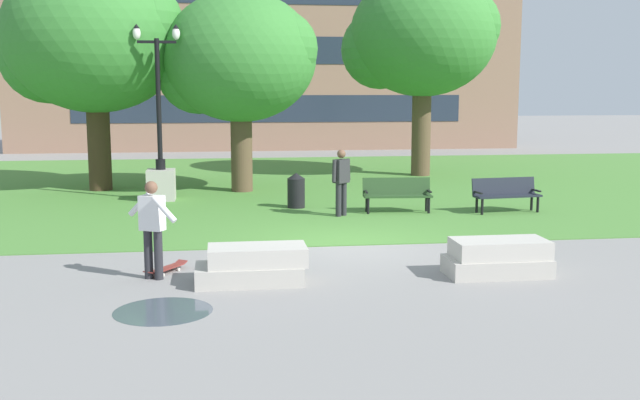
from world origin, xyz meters
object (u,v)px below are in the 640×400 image
(park_bench_near_left, at_px, (506,193))
(park_bench_near_right, at_px, (397,193))
(person_bystander_near_lawn, at_px, (341,179))
(concrete_block_left, at_px, (498,258))
(lamp_post_left, at_px, (161,165))
(concrete_block_center, at_px, (253,265))
(trash_bin, at_px, (296,190))
(person_skateboarder, at_px, (152,224))
(skateboard, at_px, (166,268))

(park_bench_near_left, distance_m, park_bench_near_right, 2.88)
(park_bench_near_left, height_order, person_bystander_near_lawn, person_bystander_near_lawn)
(concrete_block_left, relative_size, lamp_post_left, 0.36)
(concrete_block_center, xyz_separation_m, trash_bin, (1.54, 7.83, 0.20))
(person_skateboarder, xyz_separation_m, lamp_post_left, (-0.55, 9.24, 0.07))
(concrete_block_center, height_order, lamp_post_left, lamp_post_left)
(park_bench_near_right, bearing_deg, person_skateboarder, -132.95)
(concrete_block_left, bearing_deg, person_skateboarder, 174.84)
(park_bench_near_left, xyz_separation_m, person_bystander_near_lawn, (-4.42, -0.03, 0.44))
(lamp_post_left, bearing_deg, concrete_block_center, -77.07)
(concrete_block_left, height_order, person_skateboarder, person_skateboarder)
(park_bench_near_left, relative_size, trash_bin, 1.92)
(person_skateboarder, bearing_deg, concrete_block_center, -17.00)
(person_skateboarder, xyz_separation_m, trash_bin, (3.23, 7.31, -0.47))
(person_skateboarder, height_order, park_bench_near_left, person_skateboarder)
(concrete_block_left, relative_size, person_bystander_near_lawn, 1.05)
(concrete_block_center, bearing_deg, person_skateboarder, 163.00)
(concrete_block_left, height_order, skateboard, concrete_block_left)
(concrete_block_left, bearing_deg, concrete_block_center, 179.66)
(concrete_block_left, xyz_separation_m, person_bystander_near_lawn, (-1.77, 6.36, 0.68))
(park_bench_near_left, relative_size, person_bystander_near_lawn, 1.08)
(lamp_post_left, xyz_separation_m, person_bystander_near_lawn, (4.78, -3.42, -0.06))
(park_bench_near_right, bearing_deg, park_bench_near_left, -7.58)
(lamp_post_left, height_order, trash_bin, lamp_post_left)
(skateboard, bearing_deg, park_bench_near_right, 46.06)
(skateboard, distance_m, person_bystander_near_lawn, 6.83)
(concrete_block_left, distance_m, park_bench_near_left, 6.92)
(park_bench_near_left, xyz_separation_m, lamp_post_left, (-9.20, 3.38, 0.51))
(person_skateboarder, height_order, trash_bin, person_skateboarder)
(concrete_block_center, relative_size, skateboard, 1.96)
(park_bench_near_right, xyz_separation_m, trash_bin, (-2.57, 1.08, -0.04))
(trash_bin, bearing_deg, person_bystander_near_lawn, -55.98)
(park_bench_near_left, relative_size, park_bench_near_right, 1.01)
(concrete_block_left, distance_m, park_bench_near_right, 6.78)
(concrete_block_center, relative_size, concrete_block_left, 1.04)
(skateboard, bearing_deg, park_bench_near_left, 32.76)
(person_skateboarder, relative_size, park_bench_near_left, 0.93)
(concrete_block_left, xyz_separation_m, lamp_post_left, (-6.56, 9.78, 0.74))
(trash_bin, bearing_deg, park_bench_near_right, -22.73)
(lamp_post_left, bearing_deg, park_bench_near_left, -20.19)
(person_skateboarder, relative_size, trash_bin, 1.78)
(skateboard, relative_size, trash_bin, 0.99)
(concrete_block_left, relative_size, skateboard, 1.89)
(lamp_post_left, bearing_deg, concrete_block_left, -56.16)
(park_bench_near_left, xyz_separation_m, park_bench_near_right, (-2.85, 0.38, 0.00))
(person_bystander_near_lawn, bearing_deg, park_bench_near_left, 0.45)
(person_bystander_near_lawn, bearing_deg, skateboard, -126.81)
(trash_bin, distance_m, person_bystander_near_lawn, 1.86)
(concrete_block_center, height_order, park_bench_near_right, park_bench_near_right)
(concrete_block_left, relative_size, person_skateboarder, 1.05)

